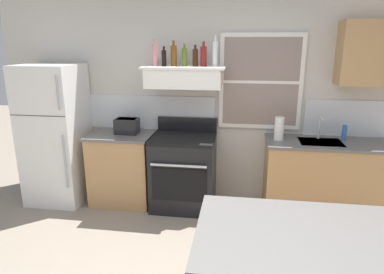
{
  "coord_description": "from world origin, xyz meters",
  "views": [
    {
      "loc": [
        0.42,
        -2.04,
        2.02
      ],
      "look_at": [
        -0.05,
        1.2,
        1.1
      ],
      "focal_mm": 31.77,
      "sensor_mm": 36.0,
      "label": 1
    }
  ],
  "objects_px": {
    "refrigerator": "(56,135)",
    "bottle_clear_tall": "(215,54)",
    "bottle_balsamic_dark": "(164,58)",
    "bottle_brown_stout": "(195,57)",
    "toaster": "(127,126)",
    "bottle_red_label_wine": "(204,56)",
    "paper_towel_roll": "(279,129)",
    "dish_soap_bottle": "(344,133)",
    "bottle_amber_wine": "(174,55)",
    "stove_range": "(184,171)",
    "bottle_olive_oil_square": "(185,57)",
    "bottle_rose_pink": "(155,55)"
  },
  "relations": [
    {
      "from": "bottle_amber_wine",
      "to": "bottle_olive_oil_square",
      "type": "xyz_separation_m",
      "value": [
        0.13,
        -0.01,
        -0.01
      ]
    },
    {
      "from": "bottle_red_label_wine",
      "to": "bottle_brown_stout",
      "type": "bearing_deg",
      "value": 168.17
    },
    {
      "from": "toaster",
      "to": "stove_range",
      "type": "distance_m",
      "value": 0.91
    },
    {
      "from": "toaster",
      "to": "stove_range",
      "type": "height_order",
      "value": "toaster"
    },
    {
      "from": "toaster",
      "to": "bottle_amber_wine",
      "type": "xyz_separation_m",
      "value": [
        0.6,
        0.03,
        0.86
      ]
    },
    {
      "from": "stove_range",
      "to": "bottle_balsamic_dark",
      "type": "bearing_deg",
      "value": 166.12
    },
    {
      "from": "refrigerator",
      "to": "bottle_red_label_wine",
      "type": "distance_m",
      "value": 2.12
    },
    {
      "from": "bottle_rose_pink",
      "to": "bottle_balsamic_dark",
      "type": "height_order",
      "value": "bottle_rose_pink"
    },
    {
      "from": "refrigerator",
      "to": "bottle_clear_tall",
      "type": "relative_size",
      "value": 5.11
    },
    {
      "from": "bottle_brown_stout",
      "to": "paper_towel_roll",
      "type": "distance_m",
      "value": 1.28
    },
    {
      "from": "stove_range",
      "to": "bottle_balsamic_dark",
      "type": "relative_size",
      "value": 4.81
    },
    {
      "from": "toaster",
      "to": "dish_soap_bottle",
      "type": "distance_m",
      "value": 2.61
    },
    {
      "from": "toaster",
      "to": "bottle_balsamic_dark",
      "type": "bearing_deg",
      "value": 0.09
    },
    {
      "from": "bottle_rose_pink",
      "to": "dish_soap_bottle",
      "type": "xyz_separation_m",
      "value": [
        2.22,
        0.07,
        -0.87
      ]
    },
    {
      "from": "stove_range",
      "to": "bottle_brown_stout",
      "type": "height_order",
      "value": "bottle_brown_stout"
    },
    {
      "from": "toaster",
      "to": "paper_towel_roll",
      "type": "relative_size",
      "value": 1.1
    },
    {
      "from": "bottle_red_label_wine",
      "to": "bottle_olive_oil_square",
      "type": "bearing_deg",
      "value": -173.66
    },
    {
      "from": "stove_range",
      "to": "bottle_amber_wine",
      "type": "bearing_deg",
      "value": 145.69
    },
    {
      "from": "stove_range",
      "to": "toaster",
      "type": "bearing_deg",
      "value": 175.5
    },
    {
      "from": "dish_soap_bottle",
      "to": "bottle_olive_oil_square",
      "type": "bearing_deg",
      "value": -177.94
    },
    {
      "from": "refrigerator",
      "to": "bottle_balsamic_dark",
      "type": "bearing_deg",
      "value": 3.27
    },
    {
      "from": "dish_soap_bottle",
      "to": "bottle_red_label_wine",
      "type": "bearing_deg",
      "value": -178.51
    },
    {
      "from": "bottle_balsamic_dark",
      "to": "bottle_clear_tall",
      "type": "height_order",
      "value": "bottle_clear_tall"
    },
    {
      "from": "bottle_brown_stout",
      "to": "dish_soap_bottle",
      "type": "relative_size",
      "value": 1.35
    },
    {
      "from": "toaster",
      "to": "bottle_clear_tall",
      "type": "xyz_separation_m",
      "value": [
        1.08,
        0.05,
        0.88
      ]
    },
    {
      "from": "toaster",
      "to": "stove_range",
      "type": "relative_size",
      "value": 0.27
    },
    {
      "from": "paper_towel_roll",
      "to": "bottle_olive_oil_square",
      "type": "bearing_deg",
      "value": 178.33
    },
    {
      "from": "bottle_rose_pink",
      "to": "paper_towel_roll",
      "type": "relative_size",
      "value": 1.14
    },
    {
      "from": "bottle_brown_stout",
      "to": "bottle_red_label_wine",
      "type": "height_order",
      "value": "bottle_red_label_wine"
    },
    {
      "from": "bottle_balsamic_dark",
      "to": "bottle_brown_stout",
      "type": "relative_size",
      "value": 0.94
    },
    {
      "from": "stove_range",
      "to": "bottle_red_label_wine",
      "type": "relative_size",
      "value": 3.89
    },
    {
      "from": "bottle_brown_stout",
      "to": "bottle_red_label_wine",
      "type": "bearing_deg",
      "value": -11.83
    },
    {
      "from": "toaster",
      "to": "dish_soap_bottle",
      "type": "bearing_deg",
      "value": 1.76
    },
    {
      "from": "bottle_balsamic_dark",
      "to": "bottle_amber_wine",
      "type": "relative_size",
      "value": 0.78
    },
    {
      "from": "bottle_red_label_wine",
      "to": "paper_towel_roll",
      "type": "xyz_separation_m",
      "value": [
        0.9,
        -0.06,
        -0.82
      ]
    },
    {
      "from": "bottle_brown_stout",
      "to": "bottle_clear_tall",
      "type": "height_order",
      "value": "bottle_clear_tall"
    },
    {
      "from": "bottle_balsamic_dark",
      "to": "bottle_red_label_wine",
      "type": "bearing_deg",
      "value": 4.53
    },
    {
      "from": "stove_range",
      "to": "dish_soap_bottle",
      "type": "relative_size",
      "value": 6.06
    },
    {
      "from": "refrigerator",
      "to": "paper_towel_roll",
      "type": "bearing_deg",
      "value": 1.24
    },
    {
      "from": "toaster",
      "to": "bottle_red_label_wine",
      "type": "xyz_separation_m",
      "value": [
        0.95,
        0.04,
        0.85
      ]
    },
    {
      "from": "stove_range",
      "to": "paper_towel_roll",
      "type": "height_order",
      "value": "paper_towel_roll"
    },
    {
      "from": "bottle_balsamic_dark",
      "to": "dish_soap_bottle",
      "type": "xyz_separation_m",
      "value": [
        2.11,
        0.08,
        -0.84
      ]
    },
    {
      "from": "bottle_red_label_wine",
      "to": "bottle_amber_wine",
      "type": "bearing_deg",
      "value": -178.26
    },
    {
      "from": "bottle_olive_oil_square",
      "to": "paper_towel_roll",
      "type": "relative_size",
      "value": 0.95
    },
    {
      "from": "bottle_balsamic_dark",
      "to": "bottle_brown_stout",
      "type": "distance_m",
      "value": 0.36
    },
    {
      "from": "bottle_brown_stout",
      "to": "toaster",
      "type": "bearing_deg",
      "value": -176.1
    },
    {
      "from": "dish_soap_bottle",
      "to": "bottle_brown_stout",
      "type": "bearing_deg",
      "value": -179.28
    },
    {
      "from": "stove_range",
      "to": "dish_soap_bottle",
      "type": "xyz_separation_m",
      "value": [
        1.88,
        0.14,
        0.54
      ]
    },
    {
      "from": "bottle_olive_oil_square",
      "to": "bottle_clear_tall",
      "type": "bearing_deg",
      "value": 6.31
    },
    {
      "from": "bottle_red_label_wine",
      "to": "paper_towel_roll",
      "type": "bearing_deg",
      "value": -3.62
    }
  ]
}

